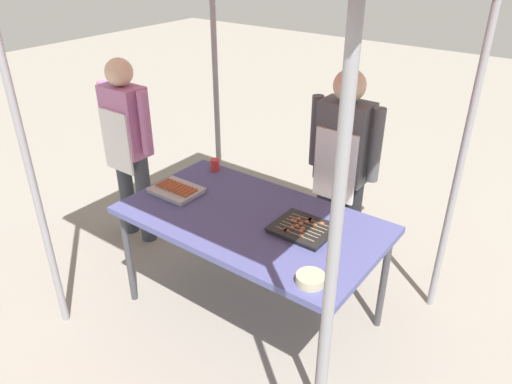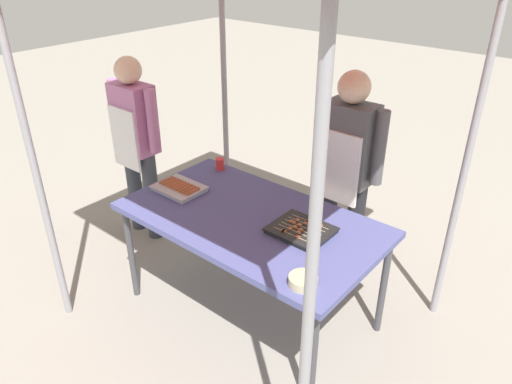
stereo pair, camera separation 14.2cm
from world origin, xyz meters
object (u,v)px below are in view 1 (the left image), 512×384
(tray_meat_skewers, at_px, (303,229))
(vendor_woman, at_px, (342,162))
(drink_cup_near_edge, at_px, (215,165))
(stall_table, at_px, (251,224))
(condiment_bowl, at_px, (310,279))
(customer_nearby, at_px, (128,139))
(tray_grilled_sausages, at_px, (176,190))

(tray_meat_skewers, xyz_separation_m, vendor_woman, (-0.12, 0.69, 0.14))
(drink_cup_near_edge, bearing_deg, stall_table, -31.23)
(stall_table, xyz_separation_m, vendor_woman, (0.22, 0.74, 0.21))
(condiment_bowl, height_order, vendor_woman, vendor_woman)
(stall_table, xyz_separation_m, customer_nearby, (-1.33, 0.19, 0.18))
(vendor_woman, bearing_deg, tray_grilled_sausages, 44.51)
(stall_table, relative_size, tray_grilled_sausages, 5.01)
(condiment_bowl, relative_size, drink_cup_near_edge, 1.75)
(tray_meat_skewers, bearing_deg, drink_cup_near_edge, 161.42)
(tray_grilled_sausages, height_order, customer_nearby, customer_nearby)
(tray_meat_skewers, height_order, customer_nearby, customer_nearby)
(condiment_bowl, height_order, customer_nearby, customer_nearby)
(vendor_woman, height_order, customer_nearby, vendor_woman)
(tray_grilled_sausages, bearing_deg, tray_meat_skewers, 6.15)
(drink_cup_near_edge, bearing_deg, tray_meat_skewers, -18.58)
(tray_grilled_sausages, xyz_separation_m, tray_meat_skewers, (0.92, 0.10, -0.00))
(condiment_bowl, xyz_separation_m, customer_nearby, (-1.95, 0.51, 0.10))
(tray_grilled_sausages, relative_size, vendor_woman, 0.21)
(drink_cup_near_edge, bearing_deg, tray_grilled_sausages, -87.29)
(stall_table, relative_size, customer_nearby, 1.07)
(tray_grilled_sausages, height_order, condiment_bowl, condiment_bowl)
(drink_cup_near_edge, distance_m, customer_nearby, 0.76)
(vendor_woman, bearing_deg, customer_nearby, 19.56)
(vendor_woman, relative_size, customer_nearby, 1.03)
(stall_table, distance_m, condiment_bowl, 0.70)
(customer_nearby, bearing_deg, drink_cup_near_edge, 13.76)
(tray_grilled_sausages, distance_m, condiment_bowl, 1.23)
(drink_cup_near_edge, relative_size, vendor_woman, 0.05)
(drink_cup_near_edge, bearing_deg, condiment_bowl, -29.66)
(stall_table, bearing_deg, tray_meat_skewers, 8.35)
(condiment_bowl, relative_size, vendor_woman, 0.10)
(tray_grilled_sausages, relative_size, condiment_bowl, 2.18)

